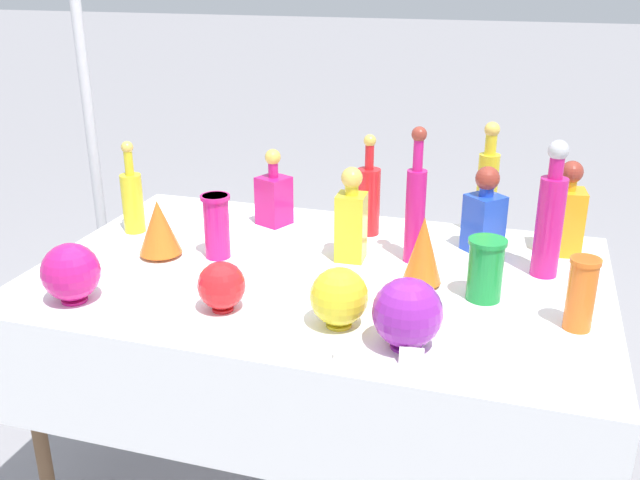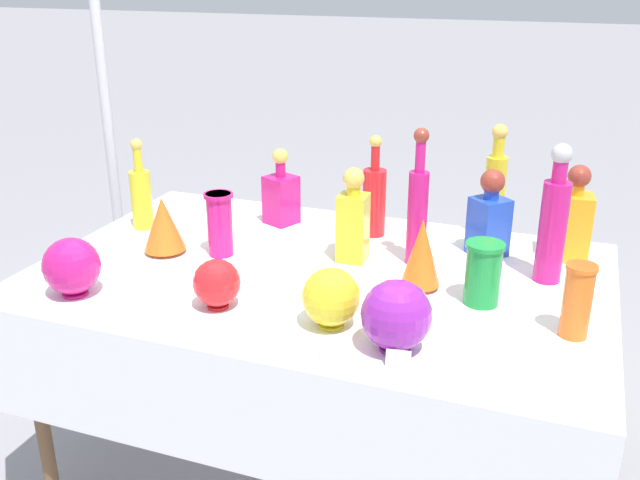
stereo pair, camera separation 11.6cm
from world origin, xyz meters
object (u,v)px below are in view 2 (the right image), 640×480
at_px(slender_vase_1, 220,222).
at_px(cardboard_box_behind_left, 481,328).
at_px(tall_bottle_1, 553,222).
at_px(slender_vase_2, 578,299).
at_px(square_decanter_3, 353,220).
at_px(square_decanter_1, 489,218).
at_px(canopy_pole, 105,97).
at_px(round_bowl_1, 331,297).
at_px(round_bowl_3, 217,283).
at_px(fluted_vase_0, 422,253).
at_px(square_decanter_2, 573,220).
at_px(tall_bottle_4, 495,190).
at_px(round_bowl_2, 396,315).
at_px(slender_vase_0, 483,271).
at_px(fluted_vase_1, 163,224).
at_px(round_bowl_0, 72,266).
at_px(square_decanter_0, 281,195).
at_px(tall_bottle_0, 141,195).
at_px(tall_bottle_3, 418,208).
at_px(tall_bottle_2, 374,198).

bearing_deg(slender_vase_1, cardboard_box_behind_left, 51.75).
height_order(tall_bottle_1, slender_vase_2, tall_bottle_1).
bearing_deg(square_decanter_3, square_decanter_1, 26.23).
bearing_deg(canopy_pole, round_bowl_1, -35.23).
bearing_deg(round_bowl_3, cardboard_box_behind_left, 65.84).
bearing_deg(fluted_vase_0, square_decanter_2, 43.99).
height_order(tall_bottle_4, round_bowl_1, tall_bottle_4).
distance_m(square_decanter_1, round_bowl_2, 0.69).
relative_size(square_decanter_1, slender_vase_0, 1.59).
height_order(tall_bottle_1, fluted_vase_0, tall_bottle_1).
xyz_separation_m(slender_vase_0, canopy_pole, (-1.66, 0.67, 0.25)).
xyz_separation_m(slender_vase_0, fluted_vase_1, (-1.00, 0.02, 0.00)).
bearing_deg(tall_bottle_1, slender_vase_1, -171.01).
bearing_deg(fluted_vase_1, round_bowl_0, -101.20).
xyz_separation_m(slender_vase_0, slender_vase_1, (-0.82, 0.06, 0.01)).
bearing_deg(square_decanter_2, slender_vase_2, -86.63).
height_order(square_decanter_3, cardboard_box_behind_left, square_decanter_3).
bearing_deg(round_bowl_3, slender_vase_1, 116.31).
bearing_deg(cardboard_box_behind_left, fluted_vase_0, -94.96).
height_order(slender_vase_0, round_bowl_1, slender_vase_0).
bearing_deg(tall_bottle_1, round_bowl_0, -155.56).
bearing_deg(round_bowl_0, slender_vase_2, 10.21).
relative_size(round_bowl_0, canopy_pole, 0.06).
height_order(round_bowl_0, round_bowl_3, round_bowl_0).
relative_size(fluted_vase_1, canopy_pole, 0.07).
bearing_deg(round_bowl_3, slender_vase_2, 10.51).
distance_m(slender_vase_2, canopy_pole, 2.07).
height_order(square_decanter_2, round_bowl_3, square_decanter_2).
bearing_deg(square_decanter_0, tall_bottle_0, -153.95).
distance_m(fluted_vase_1, canopy_pole, 0.96).
bearing_deg(tall_bottle_4, square_decanter_3, -137.67).
xyz_separation_m(tall_bottle_3, canopy_pole, (-1.43, 0.46, 0.17)).
bearing_deg(slender_vase_0, tall_bottle_4, 94.83).
xyz_separation_m(tall_bottle_0, cardboard_box_behind_left, (1.10, 0.80, -0.72)).
relative_size(slender_vase_1, round_bowl_3, 1.49).
relative_size(square_decanter_0, round_bowl_0, 1.62).
bearing_deg(round_bowl_1, square_decanter_2, 50.97).
distance_m(tall_bottle_0, tall_bottle_3, 0.96).
relative_size(slender_vase_1, slender_vase_2, 1.06).
height_order(round_bowl_3, cardboard_box_behind_left, round_bowl_3).
xyz_separation_m(tall_bottle_2, round_bowl_1, (0.08, -0.67, -0.05)).
xyz_separation_m(tall_bottle_4, square_decanter_0, (-0.72, -0.11, -0.06)).
distance_m(round_bowl_0, round_bowl_1, 0.73).
height_order(fluted_vase_1, round_bowl_2, fluted_vase_1).
bearing_deg(cardboard_box_behind_left, square_decanter_1, -84.60).
bearing_deg(round_bowl_0, tall_bottle_1, 24.44).
bearing_deg(slender_vase_0, round_bowl_2, -115.65).
distance_m(fluted_vase_1, cardboard_box_behind_left, 1.50).
xyz_separation_m(slender_vase_0, round_bowl_1, (-0.34, -0.27, -0.01)).
height_order(tall_bottle_1, tall_bottle_2, tall_bottle_1).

